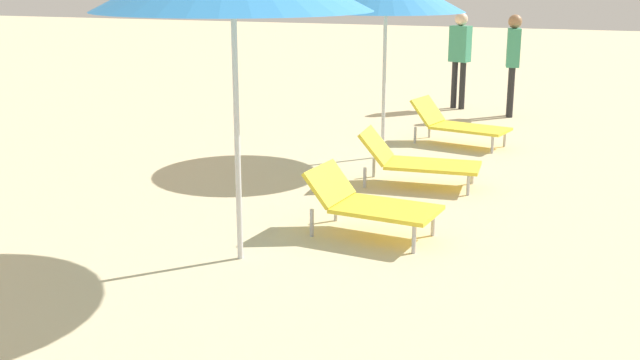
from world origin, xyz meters
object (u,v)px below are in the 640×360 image
at_px(lounger_farthest_inland, 416,160).
at_px(lounger_farthest_shoreside, 457,123).
at_px(lounger_third_shoreside, 369,202).
at_px(person_walking_far, 460,50).
at_px(person_walking_mid, 513,55).

bearing_deg(lounger_farthest_inland, lounger_farthest_shoreside, 84.68).
bearing_deg(lounger_third_shoreside, lounger_farthest_shoreside, 95.90).
bearing_deg(person_walking_far, lounger_farthest_inland, 24.26).
height_order(person_walking_mid, person_walking_far, person_walking_mid).
height_order(lounger_third_shoreside, person_walking_mid, person_walking_mid).
height_order(lounger_farthest_shoreside, lounger_farthest_inland, lounger_farthest_shoreside).
relative_size(lounger_farthest_shoreside, person_walking_far, 0.84).
distance_m(lounger_farthest_shoreside, lounger_farthest_inland, 2.42).
bearing_deg(lounger_third_shoreside, person_walking_mid, 92.47).
height_order(lounger_third_shoreside, person_walking_far, person_walking_far).
xyz_separation_m(lounger_farthest_shoreside, lounger_farthest_inland, (-0.00, -2.42, -0.01)).
relative_size(lounger_third_shoreside, lounger_farthest_inland, 0.89).
height_order(lounger_third_shoreside, lounger_farthest_inland, lounger_farthest_inland).
distance_m(lounger_farthest_shoreside, person_walking_mid, 2.78).
distance_m(lounger_farthest_shoreside, person_walking_far, 3.28).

